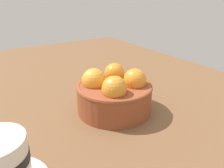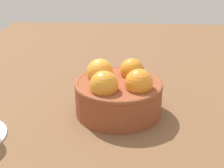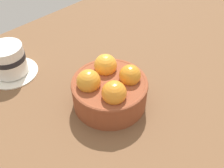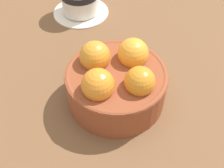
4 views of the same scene
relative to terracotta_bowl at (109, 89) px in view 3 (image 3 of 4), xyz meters
The scene contains 3 objects.
ground_plane 6.46cm from the terracotta_bowl, 140.46° to the left, with size 141.73×87.25×4.44cm, color brown.
terracotta_bowl is the anchor object (origin of this frame).
coffee_cup 26.61cm from the terracotta_bowl, 67.88° to the right, with size 12.56×12.56×8.02cm.
Camera 3 is at (27.74, 28.02, 42.59)cm, focal length 41.27 mm.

